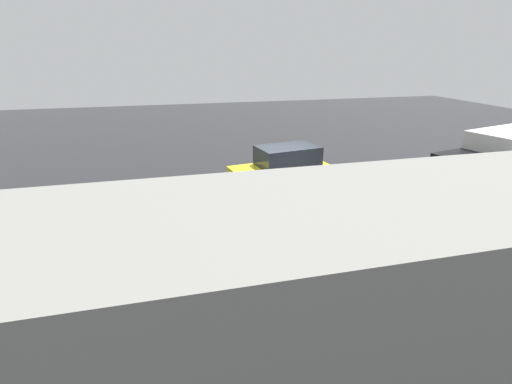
% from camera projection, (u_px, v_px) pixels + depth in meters
% --- Properties ---
extents(ground_plane, '(60.00, 60.00, 0.00)m').
position_uv_depth(ground_plane, '(283.00, 201.00, 15.71)').
color(ground_plane, black).
extents(kerb_strip, '(24.00, 3.20, 0.04)m').
position_uv_depth(kerb_strip, '(328.00, 250.00, 11.88)').
color(kerb_strip, gray).
rests_on(kerb_strip, ground).
extents(moving_hatchback, '(4.12, 2.28, 2.06)m').
position_uv_depth(moving_hatchback, '(282.00, 172.00, 15.85)').
color(moving_hatchback, yellow).
rests_on(moving_hatchback, ground).
extents(delivery_truck, '(5.73, 3.34, 2.60)m').
position_uv_depth(delivery_truck, '(500.00, 163.00, 15.84)').
color(delivery_truck, black).
rests_on(delivery_truck, ground).
extents(fire_hydrant, '(0.42, 0.31, 0.80)m').
position_uv_depth(fire_hydrant, '(193.00, 227.00, 12.49)').
color(fire_hydrant, red).
rests_on(fire_hydrant, ground).
extents(pedestrian, '(0.28, 0.57, 1.22)m').
position_uv_depth(pedestrian, '(172.00, 222.00, 12.17)').
color(pedestrian, '#1E8C4C').
rests_on(pedestrian, ground).
extents(metal_railing, '(7.66, 0.04, 1.05)m').
position_uv_depth(metal_railing, '(418.00, 247.00, 10.58)').
color(metal_railing, '#B7BABF').
rests_on(metal_railing, ground).
extents(sign_post, '(0.07, 0.44, 2.40)m').
position_uv_depth(sign_post, '(178.00, 209.00, 10.80)').
color(sign_post, '#4C4C51').
rests_on(sign_post, ground).
extents(puddle_patch, '(3.89, 3.89, 0.01)m').
position_uv_depth(puddle_patch, '(286.00, 192.00, 16.71)').
color(puddle_patch, black).
rests_on(puddle_patch, ground).
extents(building_block, '(14.44, 2.40, 4.30)m').
position_uv_depth(building_block, '(449.00, 349.00, 4.98)').
color(building_block, slate).
rests_on(building_block, ground).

